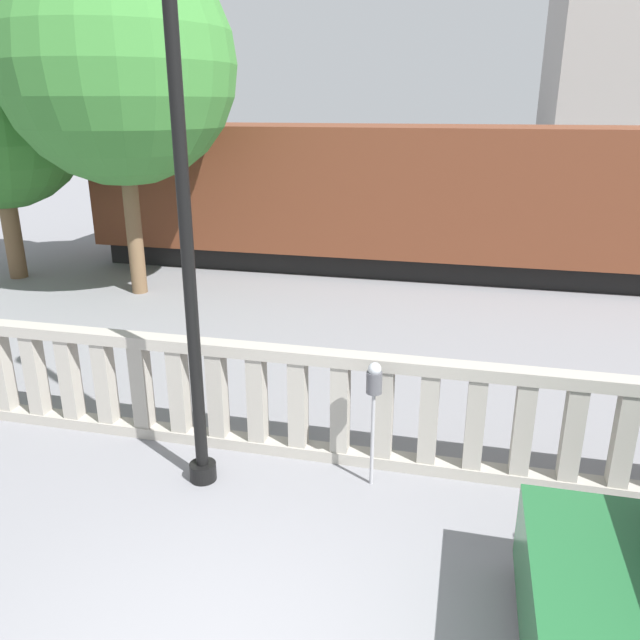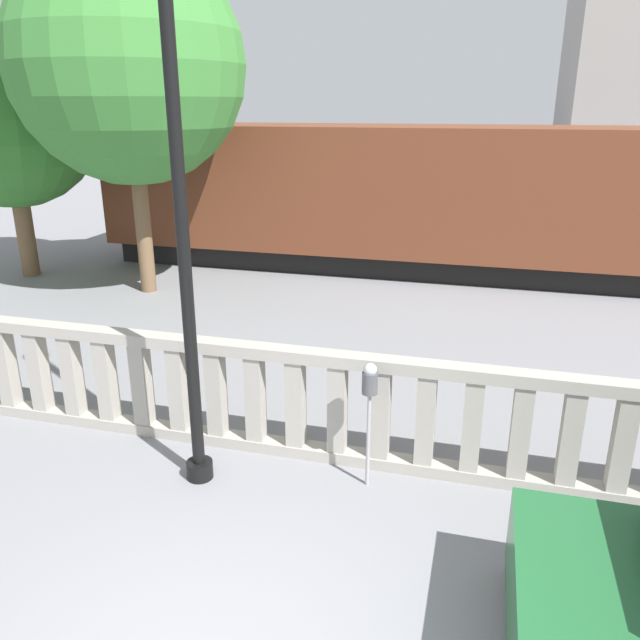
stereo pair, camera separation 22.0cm
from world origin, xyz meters
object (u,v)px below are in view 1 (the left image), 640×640
(lamppost, at_px, (180,145))
(tree_right, at_px, (118,65))
(parking_meter, at_px, (374,388))
(train_near, at_px, (578,201))

(lamppost, distance_m, tree_right, 7.88)
(parking_meter, bearing_deg, lamppost, -169.01)
(parking_meter, bearing_deg, tree_right, 135.24)
(parking_meter, distance_m, train_near, 10.20)
(train_near, bearing_deg, lamppost, -117.01)
(lamppost, height_order, tree_right, tree_right)
(train_near, relative_size, tree_right, 3.26)
(train_near, xyz_separation_m, tree_right, (-9.44, -3.51, 2.86))
(lamppost, relative_size, train_near, 0.26)
(lamppost, relative_size, parking_meter, 4.17)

